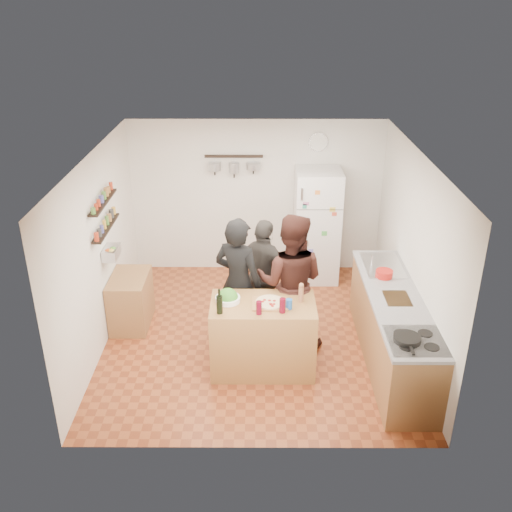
{
  "coord_description": "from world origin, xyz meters",
  "views": [
    {
      "loc": [
        0.03,
        -6.57,
        4.29
      ],
      "look_at": [
        0.0,
        0.1,
        1.15
      ],
      "focal_mm": 40.0,
      "sensor_mm": 36.0,
      "label": 1
    }
  ],
  "objects_px": {
    "wall_clock": "(318,142)",
    "side_table": "(131,300)",
    "prep_island": "(263,336)",
    "person_back": "(264,275)",
    "counter_run": "(392,329)",
    "fridge": "(317,226)",
    "person_center": "(290,282)",
    "pepper_mill": "(301,294)",
    "red_bowl": "(384,274)",
    "salad_bowl": "(228,299)",
    "salt_canister": "(289,304)",
    "wine_bottle": "(220,305)",
    "person_left": "(238,283)",
    "skillet": "(407,339)"
  },
  "relations": [
    {
      "from": "person_back",
      "to": "counter_run",
      "type": "height_order",
      "value": "person_back"
    },
    {
      "from": "wine_bottle",
      "to": "side_table",
      "type": "bearing_deg",
      "value": 136.99
    },
    {
      "from": "salt_canister",
      "to": "counter_run",
      "type": "relative_size",
      "value": 0.05
    },
    {
      "from": "wine_bottle",
      "to": "person_left",
      "type": "relative_size",
      "value": 0.12
    },
    {
      "from": "person_center",
      "to": "side_table",
      "type": "bearing_deg",
      "value": -0.83
    },
    {
      "from": "prep_island",
      "to": "counter_run",
      "type": "distance_m",
      "value": 1.62
    },
    {
      "from": "counter_run",
      "to": "salad_bowl",
      "type": "bearing_deg",
      "value": -176.92
    },
    {
      "from": "salt_canister",
      "to": "person_left",
      "type": "xyz_separation_m",
      "value": [
        -0.61,
        0.67,
        -0.08
      ]
    },
    {
      "from": "prep_island",
      "to": "fridge",
      "type": "xyz_separation_m",
      "value": [
        0.86,
        2.46,
        0.45
      ]
    },
    {
      "from": "skillet",
      "to": "fridge",
      "type": "relative_size",
      "value": 0.16
    },
    {
      "from": "prep_island",
      "to": "side_table",
      "type": "height_order",
      "value": "prep_island"
    },
    {
      "from": "salt_canister",
      "to": "person_back",
      "type": "height_order",
      "value": "person_back"
    },
    {
      "from": "pepper_mill",
      "to": "person_back",
      "type": "bearing_deg",
      "value": 114.27
    },
    {
      "from": "wall_clock",
      "to": "prep_island",
      "type": "bearing_deg",
      "value": -107.18
    },
    {
      "from": "salt_canister",
      "to": "person_center",
      "type": "xyz_separation_m",
      "value": [
        0.05,
        0.64,
        -0.05
      ]
    },
    {
      "from": "wine_bottle",
      "to": "salt_canister",
      "type": "distance_m",
      "value": 0.81
    },
    {
      "from": "salad_bowl",
      "to": "counter_run",
      "type": "relative_size",
      "value": 0.11
    },
    {
      "from": "salt_canister",
      "to": "counter_run",
      "type": "distance_m",
      "value": 1.44
    },
    {
      "from": "salad_bowl",
      "to": "wall_clock",
      "type": "xyz_separation_m",
      "value": [
        1.28,
        2.74,
        1.21
      ]
    },
    {
      "from": "salt_canister",
      "to": "red_bowl",
      "type": "bearing_deg",
      "value": 32.05
    },
    {
      "from": "wall_clock",
      "to": "counter_run",
      "type": "bearing_deg",
      "value": -74.08
    },
    {
      "from": "person_left",
      "to": "red_bowl",
      "type": "relative_size",
      "value": 8.09
    },
    {
      "from": "person_left",
      "to": "person_center",
      "type": "height_order",
      "value": "person_center"
    },
    {
      "from": "person_center",
      "to": "counter_run",
      "type": "relative_size",
      "value": 0.7
    },
    {
      "from": "pepper_mill",
      "to": "counter_run",
      "type": "distance_m",
      "value": 1.29
    },
    {
      "from": "person_center",
      "to": "fridge",
      "type": "xyz_separation_m",
      "value": [
        0.51,
        1.94,
        -0.02
      ]
    },
    {
      "from": "fridge",
      "to": "person_back",
      "type": "bearing_deg",
      "value": -119.72
    },
    {
      "from": "wine_bottle",
      "to": "fridge",
      "type": "height_order",
      "value": "fridge"
    },
    {
      "from": "pepper_mill",
      "to": "person_left",
      "type": "relative_size",
      "value": 0.11
    },
    {
      "from": "person_center",
      "to": "fridge",
      "type": "distance_m",
      "value": 2.0
    },
    {
      "from": "salad_bowl",
      "to": "salt_canister",
      "type": "bearing_deg",
      "value": -13.28
    },
    {
      "from": "wine_bottle",
      "to": "prep_island",
      "type": "bearing_deg",
      "value": 23.75
    },
    {
      "from": "salad_bowl",
      "to": "pepper_mill",
      "type": "distance_m",
      "value": 0.87
    },
    {
      "from": "wall_clock",
      "to": "side_table",
      "type": "bearing_deg",
      "value": -146.64
    },
    {
      "from": "salt_canister",
      "to": "wall_clock",
      "type": "bearing_deg",
      "value": 79.06
    },
    {
      "from": "person_center",
      "to": "wall_clock",
      "type": "relative_size",
      "value": 6.11
    },
    {
      "from": "prep_island",
      "to": "salt_canister",
      "type": "bearing_deg",
      "value": -21.8
    },
    {
      "from": "pepper_mill",
      "to": "red_bowl",
      "type": "bearing_deg",
      "value": 29.15
    },
    {
      "from": "person_left",
      "to": "skillet",
      "type": "height_order",
      "value": "person_left"
    },
    {
      "from": "person_left",
      "to": "pepper_mill",
      "type": "bearing_deg",
      "value": 173.95
    },
    {
      "from": "pepper_mill",
      "to": "counter_run",
      "type": "height_order",
      "value": "pepper_mill"
    },
    {
      "from": "person_back",
      "to": "red_bowl",
      "type": "bearing_deg",
      "value": -156.16
    },
    {
      "from": "wine_bottle",
      "to": "person_back",
      "type": "height_order",
      "value": "person_back"
    },
    {
      "from": "fridge",
      "to": "side_table",
      "type": "relative_size",
      "value": 2.25
    },
    {
      "from": "salad_bowl",
      "to": "fridge",
      "type": "bearing_deg",
      "value": 61.97
    },
    {
      "from": "fridge",
      "to": "wine_bottle",
      "type": "bearing_deg",
      "value": -116.96
    },
    {
      "from": "prep_island",
      "to": "person_center",
      "type": "relative_size",
      "value": 0.68
    },
    {
      "from": "prep_island",
      "to": "wall_clock",
      "type": "relative_size",
      "value": 4.17
    },
    {
      "from": "prep_island",
      "to": "pepper_mill",
      "type": "distance_m",
      "value": 0.71
    },
    {
      "from": "counter_run",
      "to": "prep_island",
      "type": "bearing_deg",
      "value": -174.36
    }
  ]
}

